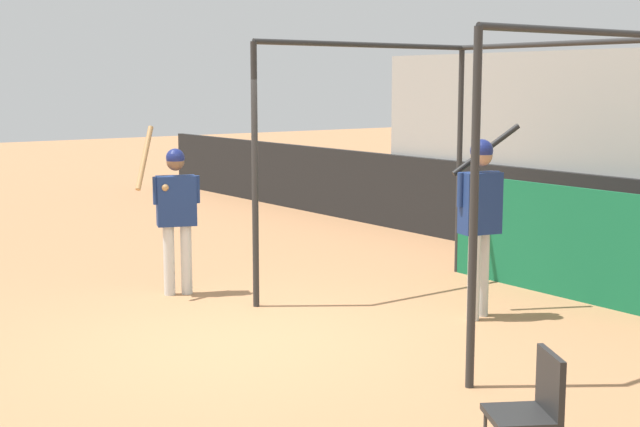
{
  "coord_description": "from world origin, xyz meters",
  "views": [
    {
      "loc": [
        7.2,
        -4.32,
        2.48
      ],
      "look_at": [
        -0.63,
        1.4,
        1.04
      ],
      "focal_mm": 50.0,
      "sensor_mm": 36.0,
      "label": 1
    }
  ],
  "objects": [
    {
      "name": "folding_chair",
      "position": [
        3.75,
        -0.16,
        0.52
      ],
      "size": [
        0.55,
        0.55,
        0.84
      ],
      "rotation": [
        0.0,
        0.0,
        2.62
      ],
      "color": "black",
      "rests_on": "ground"
    },
    {
      "name": "player_waiting",
      "position": [
        -2.04,
        0.35,
        1.03
      ],
      "size": [
        0.51,
        0.79,
        1.97
      ],
      "rotation": [
        0.0,
        0.0,
        -1.93
      ],
      "color": "silver",
      "rests_on": "ground"
    },
    {
      "name": "batting_cage",
      "position": [
        0.63,
        3.32,
        1.24
      ],
      "size": [
        3.35,
        3.18,
        2.93
      ],
      "color": "#282828",
      "rests_on": "ground"
    },
    {
      "name": "player_batter",
      "position": [
        0.77,
        2.44,
        1.16
      ],
      "size": [
        0.58,
        0.92,
        2.03
      ],
      "rotation": [
        0.0,
        0.0,
        1.33
      ],
      "color": "silver",
      "rests_on": "ground"
    },
    {
      "name": "outfield_wall",
      "position": [
        0.0,
        5.56,
        0.63
      ],
      "size": [
        24.0,
        0.12,
        1.25
      ],
      "color": "black",
      "rests_on": "ground"
    },
    {
      "name": "ground_plane",
      "position": [
        0.0,
        0.0,
        0.0
      ],
      "size": [
        60.0,
        60.0,
        0.0
      ],
      "primitive_type": "plane",
      "color": "#A8754C"
    }
  ]
}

